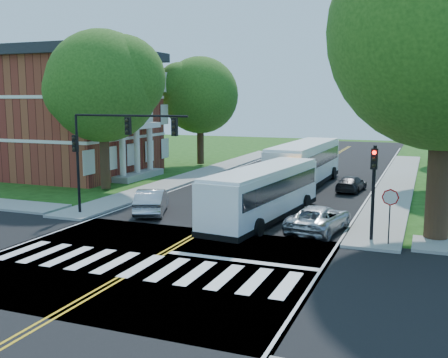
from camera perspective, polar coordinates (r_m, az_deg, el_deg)
The scene contains 23 objects.
ground at distance 21.96m, azimuth -8.30°, elevation -8.99°, with size 140.00×140.00×0.00m, color #1A4110.
road at distance 38.19m, azimuth 5.21°, elevation -1.33°, with size 14.00×96.00×0.01m, color black.
cross_road at distance 21.96m, azimuth -8.30°, elevation -8.97°, with size 60.00×12.00×0.01m, color black.
center_line at distance 41.99m, azimuth 6.74°, elevation -0.43°, with size 0.36×70.00×0.01m, color gold.
edge_line_w at distance 44.18m, azimuth -1.81°, elevation 0.08°, with size 0.12×70.00×0.01m, color silver.
edge_line_e at distance 40.82m, azimuth 16.01°, elevation -0.97°, with size 0.12×70.00×0.01m, color silver.
crosswalk at distance 21.54m, azimuth -8.96°, elevation -9.31°, with size 12.60×3.00×0.01m, color silver.
stop_bar at distance 21.94m, azimuth 1.88°, elevation -8.87°, with size 6.60×0.40×0.01m, color silver.
sidewalk_nw at distance 47.49m, azimuth -2.04°, elevation 0.75°, with size 2.60×40.00×0.15m, color gray.
sidewalk_ne at distance 43.66m, azimuth 18.36°, elevation -0.39°, with size 2.60×40.00×0.15m, color gray.
tree_ne_big at distance 26.29m, azimuth 23.23°, elevation 14.54°, with size 10.80×10.80×14.91m.
tree_west_near at distance 38.93m, azimuth -13.11°, elevation 9.79°, with size 8.00×8.00×11.40m.
tree_west_far at distance 52.70m, azimuth -2.62°, elevation 9.09°, with size 7.60×7.60×10.67m.
tree_east_mid at distance 42.14m, azimuth 23.20°, elevation 9.67°, with size 8.40×8.40×11.93m.
brick_building at distance 50.07m, azimuth -19.05°, elevation 6.84°, with size 20.00×13.00×10.80m.
signal_nw at distance 29.57m, azimuth -12.18°, elevation 4.13°, with size 7.15×0.46×5.66m.
signal_ne at distance 24.93m, azimuth 15.97°, elevation -0.11°, with size 0.30×0.46×4.40m.
stop_sign at distance 24.57m, azimuth 17.63°, elevation -2.52°, with size 0.76×0.08×2.53m.
bus_lead at distance 28.93m, azimuth 4.33°, elevation -1.45°, with size 3.67×11.49×2.92m.
bus_follow at distance 40.66m, azimuth 8.79°, elevation 1.70°, with size 3.36×12.83×3.30m.
hatchback at distance 30.77m, azimuth -7.88°, elevation -2.41°, with size 1.56×4.47×1.47m, color #ACAEB3.
suv at distance 26.86m, azimuth 10.30°, elevation -4.26°, with size 2.22×4.81×1.34m, color silver.
dark_sedan at distance 38.92m, azimuth 13.68°, elevation -0.51°, with size 1.58×3.89×1.13m, color black.
Camera 1 is at (10.49, -18.11, 6.64)m, focal length 42.00 mm.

